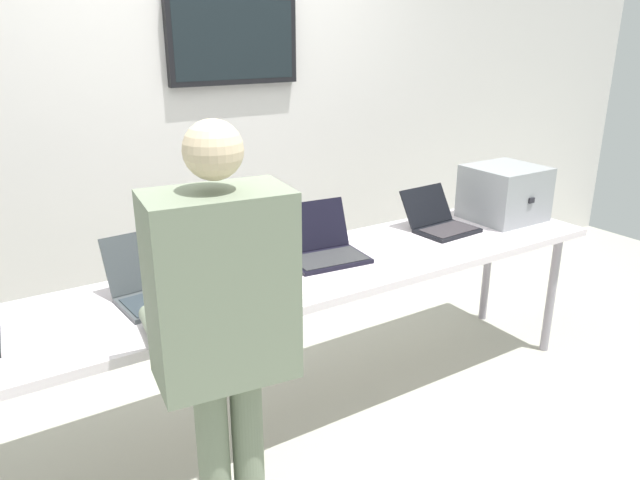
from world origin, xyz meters
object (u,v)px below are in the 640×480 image
object	(u,v)px
equipment_box	(504,193)
laptop_station_2	(322,246)
workbench	(300,279)
laptop_station_1	(159,284)
laptop_station_3	(439,221)
person	(222,320)

from	to	relation	value
equipment_box	laptop_station_2	bearing A→B (deg)	178.39
workbench	laptop_station_1	world-z (taller)	laptop_station_1
workbench	laptop_station_1	size ratio (longest dim) A/B	8.70
laptop_station_2	laptop_station_3	size ratio (longest dim) A/B	1.11
person	laptop_station_3	bearing A→B (deg)	23.74
workbench	equipment_box	xyz separation A→B (m)	(1.43, 0.05, 0.21)
laptop_station_2	workbench	bearing A→B (deg)	-154.88
laptop_station_1	laptop_station_3	size ratio (longest dim) A/B	1.06
workbench	person	bearing A→B (deg)	-136.56
workbench	person	size ratio (longest dim) A/B	2.08
laptop_station_2	laptop_station_3	distance (m)	0.79
laptop_station_3	laptop_station_2	bearing A→B (deg)	-179.40
laptop_station_1	laptop_station_3	distance (m)	1.61
workbench	laptop_station_3	xyz separation A→B (m)	(0.96, 0.09, 0.10)
laptop_station_3	person	distance (m)	1.77
equipment_box	laptop_station_3	size ratio (longest dim) A/B	1.12
workbench	laptop_station_3	bearing A→B (deg)	5.42
equipment_box	person	xyz separation A→B (m)	(-2.08, -0.67, 0.03)
equipment_box	laptop_station_2	size ratio (longest dim) A/B	1.01
laptop_station_2	laptop_station_1	bearing A→B (deg)	-178.58
laptop_station_1	laptop_station_2	bearing A→B (deg)	1.42
laptop_station_2	person	size ratio (longest dim) A/B	0.25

